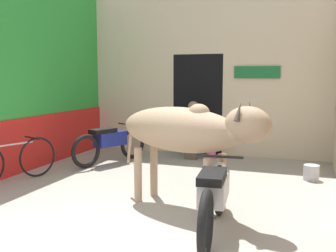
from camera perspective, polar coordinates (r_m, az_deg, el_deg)
The scene contains 9 objects.
wall_left_shopfront at distance 7.58m, azimuth -21.38°, elevation 6.57°, with size 0.25×5.60×3.57m.
wall_back_with_doorway at distance 9.06m, azimuth 5.41°, elevation 6.00°, with size 5.39×0.93×3.57m.
cow at distance 5.13m, azimuth 2.74°, elevation -0.70°, with size 2.27×1.18×1.48m.
motorcycle_near at distance 4.45m, azimuth 6.70°, elevation -9.84°, with size 0.58×1.95×0.79m.
motorcycle_far at distance 8.01m, azimuth -8.36°, elevation -2.32°, with size 0.86×1.73×0.76m.
bicycle at distance 7.02m, azimuth -21.68°, elevation -4.73°, with size 0.64×1.57×0.71m.
shopkeeper_seated at distance 8.38m, azimuth 3.58°, elevation -0.25°, with size 0.38×0.34×1.22m.
plastic_stool at distance 8.45m, azimuth 6.30°, elevation -3.10°, with size 0.29×0.29×0.45m.
bucket at distance 7.13m, azimuth 20.08°, elevation -6.36°, with size 0.26×0.26×0.26m.
Camera 1 is at (2.18, -2.94, 1.76)m, focal length 42.00 mm.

